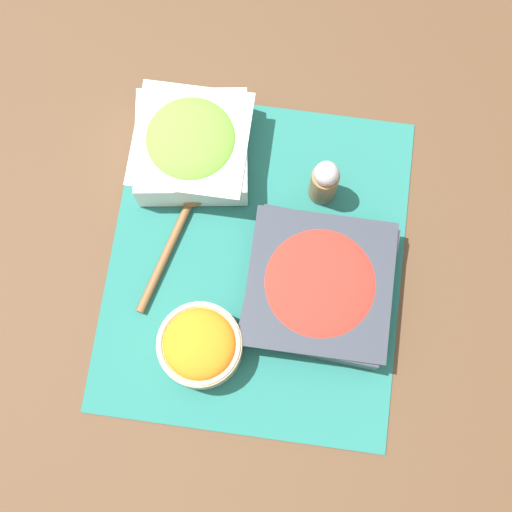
{
  "coord_description": "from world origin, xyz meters",
  "views": [
    {
      "loc": [
        -0.24,
        -0.03,
        1.0
      ],
      "look_at": [
        0.0,
        0.0,
        0.03
      ],
      "focal_mm": 50.0,
      "sensor_mm": 36.0,
      "label": 1
    }
  ],
  "objects_px": {
    "pepper_shaker": "(324,181)",
    "tomato_bowl": "(319,286)",
    "carrot_bowl": "(200,345)",
    "lettuce_bowl": "(192,145)",
    "wooden_spoon": "(187,207)"
  },
  "relations": [
    {
      "from": "carrot_bowl",
      "to": "wooden_spoon",
      "type": "height_order",
      "value": "carrot_bowl"
    },
    {
      "from": "carrot_bowl",
      "to": "pepper_shaker",
      "type": "xyz_separation_m",
      "value": [
        0.25,
        -0.14,
        0.01
      ]
    },
    {
      "from": "carrot_bowl",
      "to": "lettuce_bowl",
      "type": "relative_size",
      "value": 0.64
    },
    {
      "from": "tomato_bowl",
      "to": "lettuce_bowl",
      "type": "height_order",
      "value": "lettuce_bowl"
    },
    {
      "from": "lettuce_bowl",
      "to": "wooden_spoon",
      "type": "relative_size",
      "value": 0.8
    },
    {
      "from": "pepper_shaker",
      "to": "tomato_bowl",
      "type": "bearing_deg",
      "value": -175.84
    },
    {
      "from": "wooden_spoon",
      "to": "pepper_shaker",
      "type": "relative_size",
      "value": 2.38
    },
    {
      "from": "lettuce_bowl",
      "to": "carrot_bowl",
      "type": "bearing_deg",
      "value": -168.94
    },
    {
      "from": "carrot_bowl",
      "to": "pepper_shaker",
      "type": "relative_size",
      "value": 1.21
    },
    {
      "from": "tomato_bowl",
      "to": "carrot_bowl",
      "type": "bearing_deg",
      "value": 124.84
    },
    {
      "from": "lettuce_bowl",
      "to": "wooden_spoon",
      "type": "xyz_separation_m",
      "value": [
        -0.08,
        -0.0,
        -0.03
      ]
    },
    {
      "from": "carrot_bowl",
      "to": "lettuce_bowl",
      "type": "height_order",
      "value": "lettuce_bowl"
    },
    {
      "from": "carrot_bowl",
      "to": "tomato_bowl",
      "type": "distance_m",
      "value": 0.18
    },
    {
      "from": "lettuce_bowl",
      "to": "pepper_shaker",
      "type": "bearing_deg",
      "value": -99.14
    },
    {
      "from": "lettuce_bowl",
      "to": "pepper_shaker",
      "type": "xyz_separation_m",
      "value": [
        -0.03,
        -0.2,
        0.01
      ]
    }
  ]
}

